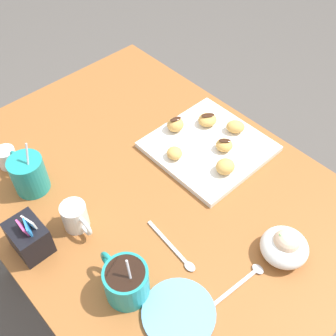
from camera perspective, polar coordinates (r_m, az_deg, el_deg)
The scene contains 21 objects.
ground_plane at distance 1.68m, azimuth -1.79°, elevation -17.96°, with size 8.00×8.00×0.00m, color #514C47.
dining_table at distance 1.16m, azimuth -2.49°, elevation -6.28°, with size 1.07×0.77×0.72m.
pastry_plate_square at distance 1.14m, azimuth 5.69°, elevation 2.98°, with size 0.29×0.29×0.02m, color silver.
coffee_mug_teal_left at distance 0.86m, azimuth -5.92°, elevation -15.42°, with size 0.13×0.09×0.13m.
coffee_mug_teal_right at distance 1.06m, azimuth -18.99°, elevation -0.67°, with size 0.13×0.09×0.15m.
cream_pitcher_white at distance 0.97m, azimuth -12.87°, elevation -6.55°, with size 0.10×0.06×0.07m.
sugar_caddy at distance 0.96m, azimuth -18.87°, elevation -9.19°, with size 0.09×0.07×0.11m.
ice_cream_bowl at distance 0.94m, azimuth 16.02°, elevation -10.45°, with size 0.11×0.11×0.08m.
chocolate_sauce_pitcher at distance 1.15m, azimuth -21.61°, elevation 1.43°, with size 0.09×0.05×0.06m.
saucer_sky_left at distance 0.87m, azimuth 1.51°, elevation -19.68°, with size 0.15×0.15×0.01m, color #66A8DB.
loose_spoon_near_saucer at distance 0.94m, azimuth 1.12°, elevation -11.59°, with size 0.16×0.03×0.01m.
loose_spoon_by_plate at distance 0.92m, azimuth 10.32°, elevation -15.39°, with size 0.03×0.16×0.01m.
beignet_0 at distance 1.11m, azimuth 7.87°, elevation 3.18°, with size 0.05×0.04×0.03m, color #DBA351.
chocolate_drizzle_0 at distance 1.10m, azimuth 7.96°, elevation 3.81°, with size 0.03×0.02×0.01m, color #381E11.
beignet_1 at distance 1.18m, azimuth 5.54°, elevation 6.75°, with size 0.05×0.05×0.03m, color #DBA351.
chocolate_drizzle_1 at distance 1.17m, azimuth 5.60°, elevation 7.36°, with size 0.04×0.02×0.01m, color #381E11.
beignet_2 at distance 1.05m, azimuth 8.02°, elevation 0.21°, with size 0.05×0.05×0.04m, color #DBA351.
beignet_3 at distance 1.15m, azimuth 1.04°, elevation 6.10°, with size 0.05×0.05×0.04m, color #DBA351.
chocolate_drizzle_3 at distance 1.14m, azimuth 1.06°, elevation 6.86°, with size 0.03×0.02×0.01m, color #381E11.
beignet_4 at distance 1.08m, azimuth 0.92°, elevation 2.09°, with size 0.04×0.04×0.03m, color #DBA351.
beignet_5 at distance 1.17m, azimuth 9.42°, elevation 5.72°, with size 0.04×0.05×0.03m, color #DBA351.
Camera 1 is at (-0.52, 0.41, 1.54)m, focal length 43.56 mm.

